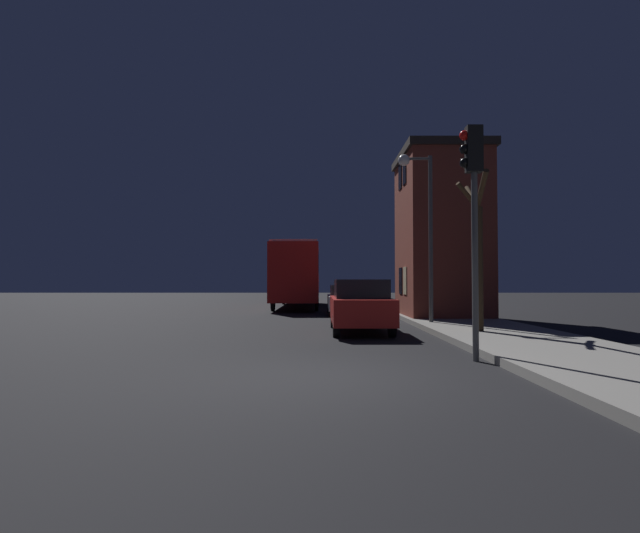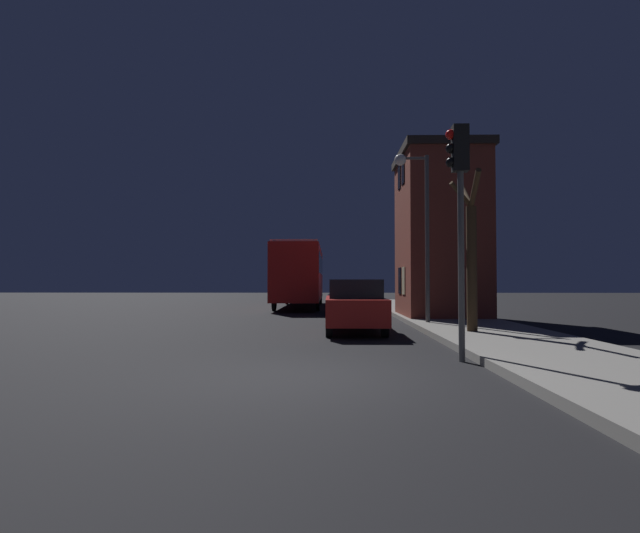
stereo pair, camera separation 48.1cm
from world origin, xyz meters
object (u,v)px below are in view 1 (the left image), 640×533
Objects in this scene: bare_tree at (476,253)px; bus at (297,271)px; traffic_light at (471,193)px; car_mid_lane at (347,299)px; car_near_lane at (359,305)px; car_far_lane at (345,293)px; streetlamp at (420,208)px.

bus is at bearing 109.48° from bare_tree.
bare_tree is at bearing -70.52° from bus.
car_mid_lane is (-1.68, 13.29, -2.53)m from traffic_light.
car_near_lane is 17.83m from car_far_lane.
car_mid_lane is at bearing -92.48° from car_far_lane.
car_far_lane reaches higher than car_mid_lane.
traffic_light reaches higher than bare_tree.
bare_tree is 0.99× the size of car_near_lane.
traffic_light reaches higher than car_mid_lane.
traffic_light reaches higher than car_far_lane.
traffic_light is 13.64m from car_mid_lane.
car_mid_lane is at bearing 109.80° from streetlamp.
car_mid_lane is (-3.09, 9.08, -1.60)m from bare_tree.
traffic_light is 0.38× the size of bus.
traffic_light is at bearing -93.73° from streetlamp.
traffic_light is at bearing -86.94° from car_far_lane.
bare_tree is 0.93× the size of car_mid_lane.
streetlamp is 1.23× the size of car_mid_lane.
bus reaches higher than car_near_lane.
bare_tree is 0.36× the size of bus.
streetlamp reaches higher than bare_tree.
bare_tree is at bearing -71.21° from car_mid_lane.
car_far_lane is at bearing 97.91° from bare_tree.
car_far_lane is (-1.25, 23.32, -2.48)m from traffic_light.
bus is at bearing -134.71° from car_far_lane.
car_mid_lane is (0.06, 7.80, -0.10)m from car_near_lane.
car_mid_lane is 1.03× the size of car_far_lane.
traffic_light is at bearing -108.46° from bare_tree.
bare_tree is 3.72m from car_near_lane.
car_far_lane is (0.43, 10.03, 0.05)m from car_mid_lane.
streetlamp is 1.26× the size of traffic_light.
traffic_light is 1.02× the size of car_far_lane.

